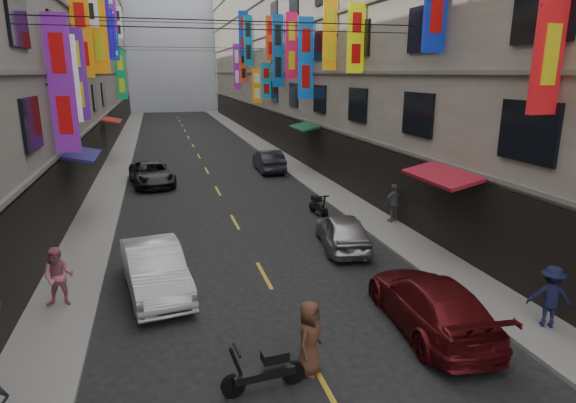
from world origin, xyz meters
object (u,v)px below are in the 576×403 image
car_right_mid (342,231)px  car_right_far (269,161)px  pedestrian_rfar (394,203)px  pedestrian_crossing (309,338)px  scooter_far_right (318,206)px  car_right_near (430,303)px  scooter_crossing (265,371)px  car_left_far (152,174)px  pedestrian_lfar (59,277)px  car_left_mid (155,269)px  pedestrian_rnear (550,296)px

car_right_mid → car_right_far: bearing=-83.0°
pedestrian_rfar → pedestrian_crossing: size_ratio=0.99×
scooter_far_right → car_right_near: bearing=80.6°
scooter_crossing → pedestrian_rfar: size_ratio=1.07×
scooter_far_right → pedestrian_rfar: pedestrian_rfar is taller
car_left_far → car_right_far: size_ratio=1.11×
car_left_far → pedestrian_rfar: bearing=-54.2°
pedestrian_lfar → pedestrian_rfar: bearing=26.3°
car_left_far → car_right_mid: 14.52m
car_right_near → pedestrian_crossing: (-3.58, -1.03, 0.15)m
scooter_far_right → car_left_far: car_left_far is taller
pedestrian_rfar → car_left_mid: bearing=11.0°
car_left_mid → pedestrian_crossing: size_ratio=2.66×
car_left_mid → pedestrian_rfar: (10.00, 4.23, 0.22)m
car_right_near → pedestrian_crossing: 3.73m
car_left_mid → car_right_near: car_left_mid is taller
scooter_crossing → scooter_far_right: bearing=-28.6°
scooter_far_right → pedestrian_lfar: (-9.83, -6.77, 0.52)m
car_left_mid → car_left_far: 14.86m
pedestrian_rfar → pedestrian_crossing: (-6.78, -9.28, -0.11)m
pedestrian_crossing → pedestrian_rnear: bearing=-48.0°
car_right_mid → pedestrian_crossing: size_ratio=2.30×
scooter_far_right → pedestrian_crossing: size_ratio=1.06×
car_right_near → pedestrian_lfar: pedestrian_lfar is taller
car_right_near → pedestrian_rfar: 8.85m
car_right_far → pedestrian_rfar: (2.60, -12.82, 0.24)m
car_left_far → car_right_far: car_right_far is taller
scooter_far_right → car_right_far: (0.12, 10.68, 0.28)m
car_left_mid → car_left_far: size_ratio=0.93×
car_left_far → car_right_mid: bearing=-69.3°
scooter_crossing → pedestrian_rnear: 7.53m
pedestrian_lfar → pedestrian_crossing: (5.76, -4.64, -0.11)m
scooter_far_right → car_left_far: bearing=-55.6°
pedestrian_rnear → pedestrian_crossing: pedestrian_rnear is taller
scooter_crossing → car_left_far: bearing=1.5°
car_left_far → pedestrian_lfar: 15.46m
car_right_near → car_right_mid: (0.00, 6.12, -0.03)m
car_right_near → pedestrian_rfar: pedestrian_rfar is taller
car_right_mid → pedestrian_crossing: (-3.58, -7.15, 0.18)m
car_left_far → car_right_far: 7.84m
scooter_crossing → pedestrian_lfar: pedestrian_lfar is taller
pedestrian_crossing → car_left_mid: bearing=73.1°
car_left_mid → pedestrian_lfar: size_ratio=2.68×
scooter_crossing → car_left_mid: size_ratio=0.40×
car_left_far → pedestrian_rfar: (10.13, -10.63, 0.29)m
car_right_mid → pedestrian_rfar: bearing=-137.1°
pedestrian_rnear → car_right_near: bearing=16.3°
car_right_far → pedestrian_rnear: bearing=97.4°
pedestrian_rnear → scooter_far_right: bearing=-44.7°
car_left_mid → car_right_mid: 7.12m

